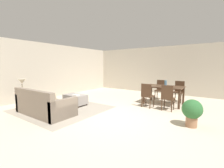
{
  "coord_description": "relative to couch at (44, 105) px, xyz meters",
  "views": [
    {
      "loc": [
        2.54,
        -3.89,
        1.58
      ],
      "look_at": [
        -1.06,
        1.24,
        0.84
      ],
      "focal_mm": 24.32,
      "sensor_mm": 36.0,
      "label": 1
    }
  ],
  "objects": [
    {
      "name": "ottoman_table",
      "position": [
        -0.07,
        1.41,
        -0.05
      ],
      "size": [
        0.94,
        0.55,
        0.43
      ],
      "color": "gray",
      "rests_on": "ground_plane"
    },
    {
      "name": "book_on_ottoman",
      "position": [
        0.07,
        1.33,
        0.15
      ],
      "size": [
        0.27,
        0.21,
        0.03
      ],
      "primitive_type": "cube",
      "rotation": [
        0.0,
        0.0,
        -0.03
      ],
      "color": "silver",
      "rests_on": "ottoman_table"
    },
    {
      "name": "area_rug",
      "position": [
        -0.04,
        0.73,
        -0.29
      ],
      "size": [
        3.0,
        2.8,
        0.01
      ],
      "primitive_type": "cube",
      "color": "gray",
      "rests_on": "ground_plane"
    },
    {
      "name": "dining_chair_far_right",
      "position": [
        3.26,
        4.48,
        0.23
      ],
      "size": [
        0.43,
        0.43,
        0.92
      ],
      "color": "#422B1C",
      "rests_on": "ground_plane"
    },
    {
      "name": "dining_chair_near_right",
      "position": [
        3.23,
        2.73,
        0.23
      ],
      "size": [
        0.41,
        0.41,
        0.92
      ],
      "color": "#422B1C",
      "rests_on": "ground_plane"
    },
    {
      "name": "wall_left",
      "position": [
        -2.4,
        1.68,
        1.06
      ],
      "size": [
        0.12,
        11.0,
        2.7
      ],
      "primitive_type": "cube",
      "color": "#BCB2A0",
      "rests_on": "ground_plane"
    },
    {
      "name": "table_lamp",
      "position": [
        -1.34,
        -0.04,
        0.7
      ],
      "size": [
        0.26,
        0.26,
        0.53
      ],
      "color": "brown",
      "rests_on": "side_table"
    },
    {
      "name": "dining_table",
      "position": [
        2.84,
        3.6,
        0.37
      ],
      "size": [
        1.5,
        0.96,
        0.76
      ],
      "color": "#422B1C",
      "rests_on": "ground_plane"
    },
    {
      "name": "dining_chair_far_left",
      "position": [
        2.43,
        4.48,
        0.23
      ],
      "size": [
        0.41,
        0.41,
        0.92
      ],
      "color": "#422B1C",
      "rests_on": "ground_plane"
    },
    {
      "name": "dining_chair_near_left",
      "position": [
        2.47,
        2.75,
        0.23
      ],
      "size": [
        0.43,
        0.43,
        0.92
      ],
      "color": "#422B1C",
      "rests_on": "ground_plane"
    },
    {
      "name": "wall_back",
      "position": [
        2.1,
        6.18,
        1.06
      ],
      "size": [
        9.0,
        0.12,
        2.7
      ],
      "primitive_type": "cube",
      "color": "#BCB2A0",
      "rests_on": "ground_plane"
    },
    {
      "name": "ground_plane",
      "position": [
        2.1,
        1.18,
        -0.29
      ],
      "size": [
        10.8,
        10.8,
        0.0
      ],
      "primitive_type": "plane",
      "color": "beige"
    },
    {
      "name": "side_table",
      "position": [
        -1.34,
        -0.04,
        0.17
      ],
      "size": [
        0.4,
        0.4,
        0.58
      ],
      "color": "olive",
      "rests_on": "ground_plane"
    },
    {
      "name": "couch",
      "position": [
        0.0,
        0.0,
        0.0
      ],
      "size": [
        2.07,
        0.96,
        0.86
      ],
      "color": "gray",
      "rests_on": "ground_plane"
    },
    {
      "name": "vase_centerpiece",
      "position": [
        2.92,
        3.56,
        0.6
      ],
      "size": [
        0.1,
        0.1,
        0.26
      ],
      "primitive_type": "cylinder",
      "color": "slate",
      "rests_on": "dining_table"
    },
    {
      "name": "potted_plant",
      "position": [
        4.15,
        1.62,
        0.14
      ],
      "size": [
        0.51,
        0.51,
        0.73
      ],
      "color": "#996B4C",
      "rests_on": "ground_plane"
    }
  ]
}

